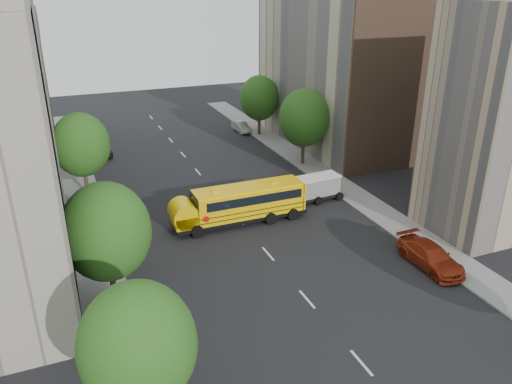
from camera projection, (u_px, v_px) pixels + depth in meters
ground at (257, 242)px, 37.57m from camera, size 120.00×120.00×0.00m
sidewalk_left at (92, 239)px, 37.78m from camera, size 3.00×80.00×0.12m
sidewalk_right at (352, 194)px, 45.83m from camera, size 3.00×80.00×0.12m
lane_markings at (216, 193)px, 46.08m from camera, size 0.15×64.00×0.01m
building_right_near at (506, 122)px, 36.71m from camera, size 10.00×7.00×17.00m
building_right_far at (335, 66)px, 57.37m from camera, size 10.00×22.00×18.00m
building_right_sidewall at (394, 83)px, 48.01m from camera, size 10.10×0.30×18.00m
street_tree_0 at (138, 346)px, 20.00m from camera, size 4.80×4.80×7.41m
street_tree_1 at (106, 232)px, 28.38m from camera, size 5.12×5.12×7.90m
street_tree_2 at (81, 145)px, 43.75m from camera, size 4.99×4.99×7.71m
street_tree_4 at (304, 118)px, 51.35m from camera, size 5.25×5.25×8.10m
street_tree_5 at (259, 98)px, 61.71m from camera, size 4.86×4.86×7.51m
school_bus at (238, 203)px, 39.89m from camera, size 11.00×2.74×3.10m
safari_truck at (312, 189)px, 44.02m from camera, size 5.42×2.31×2.27m
parked_car_0 at (145, 312)px, 28.52m from camera, size 1.56×3.75×1.27m
parked_car_1 at (113, 216)px, 39.92m from camera, size 1.57×4.49×1.48m
parked_car_2 at (98, 150)px, 55.79m from camera, size 2.73×5.06×1.35m
parked_car_3 at (430, 256)px, 34.04m from camera, size 2.20×5.40×1.57m
parked_car_5 at (241, 127)px, 64.65m from camera, size 1.59×3.97×1.28m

